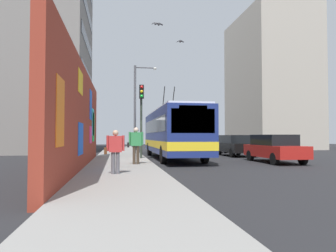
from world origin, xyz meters
The scene contains 14 objects.
ground_plane centered at (0.00, 0.00, 0.00)m, with size 80.00×80.00×0.00m, color #232326.
sidewalk_slab centered at (0.00, 1.60, 0.07)m, with size 48.00×3.20×0.15m, color gray.
graffiti_wall centered at (-3.69, 3.35, 2.24)m, with size 14.60×0.32×4.49m.
building_far_left centered at (13.66, 9.20, 10.36)m, with size 11.92×8.74×20.71m.
building_far_right centered at (17.94, -17.00, 8.26)m, with size 11.31×7.75×16.52m.
city_bus centered at (2.49, -1.80, 1.79)m, with size 11.35×2.58×4.99m.
parked_car_red centered at (-1.28, -7.00, 0.83)m, with size 4.39×1.82×1.58m.
parked_car_black centered at (4.49, -7.00, 0.83)m, with size 4.21×1.84×1.58m.
parked_car_silver centered at (10.05, -7.00, 0.83)m, with size 4.09×1.80×1.58m.
pedestrian_near_wall centered at (-6.31, 1.86, 1.05)m, with size 0.22×0.72×1.56m.
pedestrian_at_curb centered at (-2.63, 0.91, 1.20)m, with size 0.24×0.77×1.77m.
traffic_light centered at (1.27, 0.35, 3.17)m, with size 0.49×0.28×4.51m.
street_lamp centered at (6.60, 0.26, 4.12)m, with size 0.44×1.82×6.94m.
flying_pigeons centered at (1.54, -0.83, 8.63)m, with size 11.29×4.71×3.00m.
Camera 1 is at (-17.30, 1.77, 1.48)m, focal length 32.45 mm.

